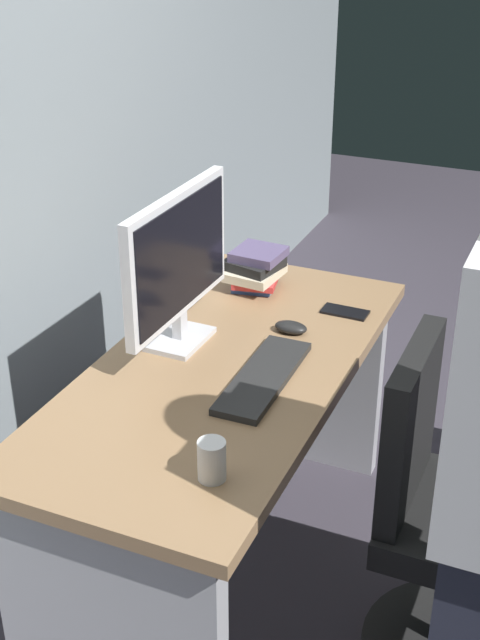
# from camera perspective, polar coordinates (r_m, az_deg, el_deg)

# --- Properties ---
(ground_plane) EXTENTS (9.00, 9.00, 0.00)m
(ground_plane) POSITION_cam_1_polar(r_m,az_deg,el_deg) (2.88, -0.95, -15.75)
(ground_plane) COLOR #3D3842
(desk) EXTENTS (1.45, 0.68, 0.74)m
(desk) POSITION_cam_1_polar(r_m,az_deg,el_deg) (2.56, -1.04, -7.33)
(desk) COLOR #93704C
(desk) RESTS_ON ground
(office_chair) EXTENTS (0.52, 0.52, 0.94)m
(office_chair) POSITION_cam_1_polar(r_m,az_deg,el_deg) (2.41, 13.59, -13.24)
(office_chair) COLOR black
(office_chair) RESTS_ON ground
(monitor) EXTENTS (0.54, 0.14, 0.46)m
(monitor) POSITION_cam_1_polar(r_m,az_deg,el_deg) (2.45, -4.08, 3.86)
(monitor) COLOR silver
(monitor) RESTS_ON desk
(keyboard) EXTENTS (0.43, 0.14, 0.02)m
(keyboard) POSITION_cam_1_polar(r_m,az_deg,el_deg) (2.36, 1.55, -3.76)
(keyboard) COLOR #262626
(keyboard) RESTS_ON desk
(mouse) EXTENTS (0.06, 0.10, 0.03)m
(mouse) POSITION_cam_1_polar(r_m,az_deg,el_deg) (2.60, 3.35, -0.48)
(mouse) COLOR black
(mouse) RESTS_ON desk
(cup_near_keyboard) EXTENTS (0.07, 0.07, 0.10)m
(cup_near_keyboard) POSITION_cam_1_polar(r_m,az_deg,el_deg) (1.98, -1.86, -9.17)
(cup_near_keyboard) COLOR silver
(cup_near_keyboard) RESTS_ON desk
(book_stack) EXTENTS (0.21, 0.19, 0.13)m
(book_stack) POSITION_cam_1_polar(r_m,az_deg,el_deg) (2.86, 1.03, 3.39)
(book_stack) COLOR #3359A5
(book_stack) RESTS_ON desk
(cell_phone) EXTENTS (0.07, 0.15, 0.01)m
(cell_phone) POSITION_cam_1_polar(r_m,az_deg,el_deg) (2.74, 6.89, 0.53)
(cell_phone) COLOR black
(cell_phone) RESTS_ON desk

